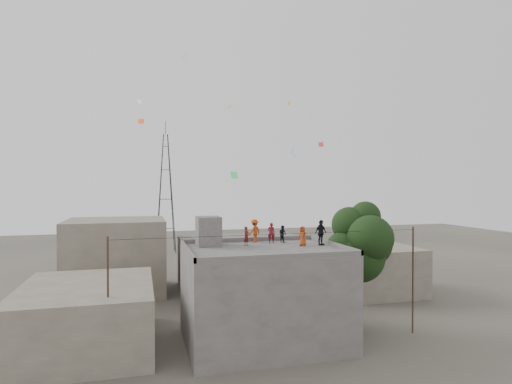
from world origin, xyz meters
TOP-DOWN VIEW (x-y plane):
  - ground at (0.00, 0.00)m, footprint 140.00×140.00m
  - main_building at (0.00, 0.00)m, footprint 10.00×8.00m
  - parapet at (0.00, 0.00)m, footprint 10.00×8.00m
  - stair_head_box at (-3.20, 2.60)m, footprint 1.60×1.80m
  - neighbor_west at (-11.00, 2.00)m, footprint 8.00×10.00m
  - neighbor_north at (2.00, 14.00)m, footprint 12.00×9.00m
  - neighbor_northwest at (-10.00, 16.00)m, footprint 9.00×8.00m
  - neighbor_east at (14.00, 10.00)m, footprint 7.00×8.00m
  - tree at (7.37, 0.60)m, footprint 4.90×4.60m
  - utility_line at (0.50, -1.25)m, footprint 20.12×0.62m
  - transmission_tower at (-4.00, 40.00)m, footprint 2.97×2.97m
  - person_red_adult at (1.37, 2.72)m, footprint 0.62×0.51m
  - person_orange_child at (2.99, 0.71)m, footprint 0.75×0.79m
  - person_dark_child at (2.27, 2.84)m, footprint 0.68×0.75m
  - person_dark_adult at (4.35, 0.72)m, footprint 1.12×0.80m
  - person_orange_adult at (0.31, 3.40)m, footprint 1.24×1.12m
  - person_red_child at (-0.67, 1.90)m, footprint 0.57×0.55m
  - kites at (0.50, 7.13)m, footprint 17.57×18.32m

SIDE VIEW (x-z plane):
  - ground at x=0.00m, z-range 0.00..0.00m
  - neighbor_west at x=-11.00m, z-range 0.00..4.00m
  - neighbor_east at x=14.00m, z-range 0.00..4.40m
  - neighbor_north at x=2.00m, z-range 0.00..5.00m
  - main_building at x=0.00m, z-range 0.00..6.10m
  - neighbor_northwest at x=-10.00m, z-range 0.00..7.00m
  - utility_line at x=0.50m, z-range 0.13..7.53m
  - tree at x=7.37m, z-range 1.55..10.65m
  - parapet at x=0.00m, z-range 6.10..6.40m
  - person_dark_child at x=2.27m, z-range 6.10..7.34m
  - person_red_child at x=-0.67m, z-range 6.10..7.41m
  - person_orange_child at x=2.99m, z-range 6.10..7.46m
  - person_red_adult at x=1.37m, z-range 6.10..7.56m
  - person_orange_adult at x=0.31m, z-range 6.10..7.77m
  - person_dark_adult at x=4.35m, z-range 6.10..7.86m
  - stair_head_box at x=-3.20m, z-range 6.10..8.10m
  - transmission_tower at x=-4.00m, z-range -0.93..19.07m
  - kites at x=0.50m, z-range 9.68..22.10m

